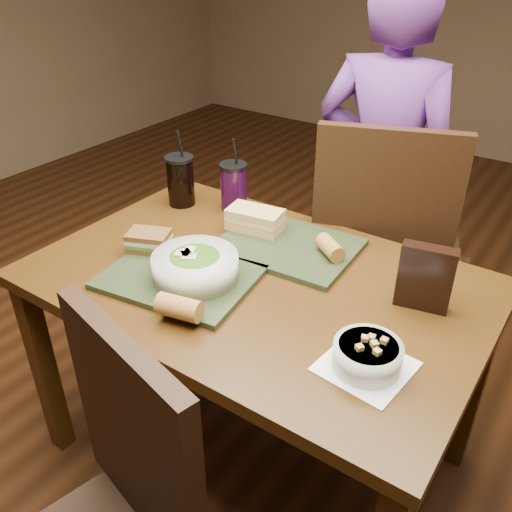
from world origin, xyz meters
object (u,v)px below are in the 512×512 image
Objects in this scene: baguette_near at (179,307)px; tray_far at (287,246)px; tray_near at (180,277)px; baguette_far at (330,248)px; chair_far at (390,250)px; sandwich_near at (149,241)px; chip_bag at (425,278)px; salad_bowl at (195,265)px; dining_table at (256,302)px; diner at (382,178)px; sandwich_far at (255,219)px; cup_cola at (181,180)px; soup_bowl at (367,355)px; cup_berry at (234,187)px.

tray_far is at bearing 86.89° from baguette_near.
baguette_far reaches higher than tray_near.
chair_far is 0.88m from sandwich_near.
chair_far reaches higher than chip_bag.
salad_bowl is (-0.30, -0.73, 0.20)m from chair_far.
dining_table is at bearing -86.55° from tray_far.
diner reaches higher than sandwich_far.
sandwich_near is 0.55m from baguette_far.
cup_cola is at bearing 153.70° from dining_table.
tray_near is at bearing -115.80° from tray_far.
soup_bowl is at bearing -6.44° from sandwich_near.
diner is 0.64m from baguette_far.
cup_berry is at bearing 146.62° from soup_bowl.
baguette_far reaches higher than dining_table.
salad_bowl is at bearing -109.55° from tray_far.
dining_table is 0.59m from cup_cola.
sandwich_far is 1.86× the size of baguette_far.
chip_bag is at bearing -12.94° from baguette_far.
baguette_far reaches higher than tray_far.
diner is 0.65m from sandwich_far.
baguette_near is (0.13, -0.15, 0.04)m from tray_near.
cup_cola is (-0.38, 0.37, 0.03)m from salad_bowl.
baguette_near is 0.64× the size of chip_bag.
baguette_near is 0.64m from chip_bag.
tray_far is 4.09× the size of baguette_far.
dining_table is at bearing 39.08° from tray_near.
tray_near is at bearing -18.16° from sandwich_near.
tray_far is at bearing 81.44° from diner.
soup_bowl is at bearing -33.45° from sandwich_far.
diner is 8.50× the size of chip_bag.
sandwich_near is at bearing -123.20° from sandwich_far.
sandwich_far is (-0.15, 0.21, 0.14)m from dining_table.
salad_bowl is 1.28× the size of sandwich_far.
chair_far is 0.59m from chip_bag.
diner is at bearing 81.05° from salad_bowl.
baguette_far is at bearing 31.10° from sandwich_near.
diner is 5.53× the size of cup_cola.
diner is 7.35× the size of soup_bowl.
chip_bag is at bearing 41.01° from baguette_near.
diner is at bearing 88.08° from dining_table.
chair_far is 0.84m from tray_near.
chair_far reaches higher than cup_berry.
tray_far is 1.73× the size of salad_bowl.
baguette_far is 0.47m from cup_berry.
baguette_near reaches higher than dining_table.
sandwich_near is (-0.22, 0.04, -0.01)m from salad_bowl.
baguette_near is at bearing -65.06° from cup_berry.
diner is at bearing 109.00° from chip_bag.
soup_bowl is (0.44, -0.36, 0.03)m from tray_far.
sandwich_far is 0.72× the size of cup_berry.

